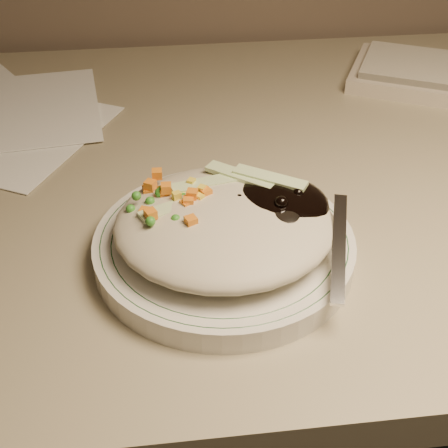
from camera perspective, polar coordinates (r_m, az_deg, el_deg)
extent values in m
cube|color=gray|center=(0.72, 4.62, 4.70)|extent=(1.40, 0.70, 0.04)
cylinder|color=silver|center=(0.56, 0.00, -2.12)|extent=(0.23, 0.23, 0.02)
torus|color=#144723|center=(0.55, 0.00, -1.32)|extent=(0.22, 0.22, 0.00)
torus|color=#144723|center=(0.55, 0.00, -1.32)|extent=(0.20, 0.20, 0.00)
ellipsoid|color=#AFA88E|center=(0.54, 0.06, 0.04)|extent=(0.19, 0.18, 0.04)
ellipsoid|color=black|center=(0.55, 4.52, 1.70)|extent=(0.10, 0.09, 0.03)
ellipsoid|color=orange|center=(0.55, -4.85, 1.11)|extent=(0.08, 0.08, 0.02)
sphere|color=black|center=(0.54, 1.40, 2.19)|extent=(0.01, 0.01, 0.01)
sphere|color=black|center=(0.55, 4.29, 2.75)|extent=(0.01, 0.01, 0.01)
sphere|color=black|center=(0.55, 6.79, 2.81)|extent=(0.01, 0.01, 0.01)
sphere|color=black|center=(0.56, 5.78, 3.04)|extent=(0.01, 0.01, 0.01)
sphere|color=black|center=(0.53, 5.26, 1.95)|extent=(0.01, 0.01, 0.01)
sphere|color=black|center=(0.55, 4.17, 2.31)|extent=(0.01, 0.01, 0.01)
sphere|color=black|center=(0.56, 5.11, 3.00)|extent=(0.01, 0.01, 0.01)
cube|color=orange|center=(0.54, -5.31, 3.28)|extent=(0.01, 0.01, 0.01)
cube|color=orange|center=(0.53, -3.49, 1.14)|extent=(0.01, 0.01, 0.01)
cube|color=orange|center=(0.56, -6.75, 3.57)|extent=(0.01, 0.01, 0.01)
cube|color=orange|center=(0.54, -2.93, 2.73)|extent=(0.01, 0.01, 0.01)
cube|color=orange|center=(0.53, -3.26, 2.05)|extent=(0.01, 0.01, 0.01)
cube|color=orange|center=(0.57, -6.92, 3.12)|extent=(0.01, 0.01, 0.01)
cube|color=orange|center=(0.55, -5.55, 2.98)|extent=(0.01, 0.01, 0.01)
cube|color=orange|center=(0.53, -3.44, 1.75)|extent=(0.01, 0.01, 0.01)
cube|color=orange|center=(0.54, -1.69, 2.85)|extent=(0.01, 0.01, 0.01)
cube|color=orange|center=(0.56, -6.14, 4.57)|extent=(0.01, 0.01, 0.01)
cube|color=orange|center=(0.52, -6.73, 0.90)|extent=(0.01, 0.01, 0.01)
cube|color=orange|center=(0.51, -3.04, 0.25)|extent=(0.01, 0.01, 0.01)
cube|color=orange|center=(0.53, -7.22, 1.02)|extent=(0.01, 0.01, 0.01)
cube|color=orange|center=(0.56, -6.83, 2.88)|extent=(0.01, 0.01, 0.01)
sphere|color=#388C28|center=(0.54, -3.36, 2.20)|extent=(0.01, 0.01, 0.01)
sphere|color=#388C28|center=(0.51, -6.74, 0.25)|extent=(0.01, 0.01, 0.01)
sphere|color=#388C28|center=(0.54, -6.78, 2.08)|extent=(0.01, 0.01, 0.01)
sphere|color=#388C28|center=(0.54, -8.02, 2.56)|extent=(0.01, 0.01, 0.01)
sphere|color=#388C28|center=(0.55, -3.71, 2.45)|extent=(0.01, 0.01, 0.01)
sphere|color=#388C28|center=(0.52, -2.74, 0.20)|extent=(0.01, 0.01, 0.01)
sphere|color=#388C28|center=(0.54, -4.92, 1.55)|extent=(0.01, 0.01, 0.01)
sphere|color=#388C28|center=(0.53, -5.54, 0.23)|extent=(0.01, 0.01, 0.01)
sphere|color=#388C28|center=(0.54, -8.54, 1.36)|extent=(0.01, 0.01, 0.01)
sphere|color=#388C28|center=(0.55, -5.69, 3.11)|extent=(0.01, 0.01, 0.01)
sphere|color=#388C28|center=(0.55, -5.91, 2.89)|extent=(0.01, 0.01, 0.01)
sphere|color=#388C28|center=(0.53, -6.67, 1.01)|extent=(0.01, 0.01, 0.01)
sphere|color=#388C28|center=(0.52, -4.45, 0.44)|extent=(0.01, 0.01, 0.01)
sphere|color=#388C28|center=(0.56, -1.43, 3.46)|extent=(0.01, 0.01, 0.01)
cube|color=yellow|center=(0.55, -3.84, 2.44)|extent=(0.01, 0.01, 0.01)
cube|color=yellow|center=(0.54, -2.24, 2.38)|extent=(0.01, 0.01, 0.01)
cube|color=yellow|center=(0.55, -4.97, 2.52)|extent=(0.01, 0.01, 0.01)
cube|color=yellow|center=(0.54, -4.35, 2.59)|extent=(0.01, 0.01, 0.01)
cube|color=yellow|center=(0.54, -4.89, 1.42)|extent=(0.01, 0.01, 0.01)
cube|color=yellow|center=(0.54, -2.04, 3.17)|extent=(0.01, 0.01, 0.01)
cube|color=yellow|center=(0.56, -3.01, 3.80)|extent=(0.01, 0.01, 0.01)
cube|color=yellow|center=(0.54, -3.89, 1.41)|extent=(0.01, 0.01, 0.01)
cube|color=#B2D18C|center=(0.56, -1.44, 3.80)|extent=(0.07, 0.03, 0.00)
cube|color=#B2D18C|center=(0.57, 1.54, 4.44)|extent=(0.06, 0.05, 0.00)
cube|color=#B2D18C|center=(0.53, -4.33, 1.64)|extent=(0.07, 0.04, 0.00)
cube|color=#B2D18C|center=(0.56, 4.23, 4.22)|extent=(0.07, 0.05, 0.00)
ellipsoid|color=silver|center=(0.53, 5.31, 1.05)|extent=(0.05, 0.05, 0.01)
cube|color=silver|center=(0.52, 10.47, -2.04)|extent=(0.04, 0.11, 0.03)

